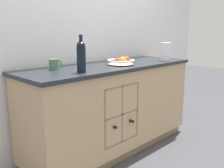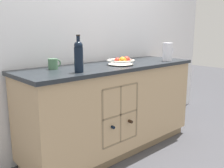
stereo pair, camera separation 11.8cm
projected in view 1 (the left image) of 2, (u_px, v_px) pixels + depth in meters
name	position (u px, v px, depth m)	size (l,w,h in m)	color
ground_plane	(112.00, 148.00, 2.78)	(14.00, 14.00, 0.00)	#424247
back_wall	(88.00, 31.00, 2.77)	(4.40, 0.06, 2.55)	white
kitchen_island	(112.00, 107.00, 2.68)	(2.00, 0.67, 0.94)	#8B7354
fruit_bowl	(121.00, 61.00, 2.55)	(0.28, 0.28, 0.09)	silver
white_pitcher	(166.00, 51.00, 2.93)	(0.18, 0.12, 0.21)	white
ceramic_mug	(54.00, 64.00, 2.24)	(0.13, 0.09, 0.10)	#4C7A56
standing_wine_bottle	(81.00, 56.00, 2.06)	(0.08, 0.08, 0.31)	black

